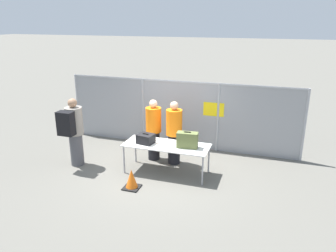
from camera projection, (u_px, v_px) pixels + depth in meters
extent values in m
plane|color=#605E56|center=(159.00, 170.00, 8.51)|extent=(120.00, 120.00, 0.00)
cylinder|color=#9EA0A5|center=(78.00, 105.00, 10.87)|extent=(0.07, 0.07, 2.03)
cylinder|color=#9EA0A5|center=(143.00, 111.00, 10.17)|extent=(0.07, 0.07, 2.03)
cylinder|color=#9EA0A5|center=(218.00, 118.00, 9.47)|extent=(0.07, 0.07, 2.03)
cylinder|color=#9EA0A5|center=(305.00, 126.00, 8.77)|extent=(0.07, 0.07, 2.03)
cube|color=gray|center=(179.00, 114.00, 9.82)|extent=(7.02, 0.01, 2.03)
cube|color=#9EA0A5|center=(179.00, 82.00, 9.51)|extent=(7.02, 0.04, 0.04)
cube|color=yellow|center=(214.00, 109.00, 9.42)|extent=(0.60, 0.01, 0.40)
cube|color=silver|center=(166.00, 145.00, 8.15)|extent=(2.14, 0.84, 0.02)
cylinder|color=#99999E|center=(124.00, 160.00, 8.25)|extent=(0.04, 0.04, 0.74)
cylinder|color=#99999E|center=(202.00, 171.00, 7.64)|extent=(0.04, 0.04, 0.74)
cylinder|color=#99999E|center=(136.00, 149.00, 8.90)|extent=(0.04, 0.04, 0.74)
cylinder|color=#99999E|center=(209.00, 159.00, 8.29)|extent=(0.04, 0.04, 0.74)
cube|color=black|center=(146.00, 139.00, 8.21)|extent=(0.45, 0.40, 0.24)
cube|color=black|center=(146.00, 134.00, 8.17)|extent=(0.16, 0.05, 0.02)
cube|color=#566033|center=(187.00, 140.00, 7.92)|extent=(0.53, 0.28, 0.38)
cube|color=black|center=(188.00, 132.00, 7.86)|extent=(0.16, 0.04, 0.02)
cylinder|color=#4C4C51|center=(77.00, 149.00, 8.72)|extent=(0.34, 0.34, 0.87)
cylinder|color=gray|center=(74.00, 121.00, 8.47)|extent=(0.45, 0.45, 0.72)
sphere|color=#A57A5B|center=(72.00, 103.00, 8.32)|extent=(0.24, 0.24, 0.24)
cube|color=black|center=(66.00, 124.00, 8.15)|extent=(0.41, 0.25, 0.61)
cylinder|color=black|center=(174.00, 149.00, 8.83)|extent=(0.32, 0.32, 0.82)
cylinder|color=orange|center=(174.00, 122.00, 8.59)|extent=(0.43, 0.43, 0.68)
sphere|color=tan|center=(174.00, 106.00, 8.45)|extent=(0.22, 0.22, 0.22)
cylinder|color=black|center=(154.00, 145.00, 9.08)|extent=(0.32, 0.32, 0.81)
cylinder|color=orange|center=(153.00, 120.00, 8.85)|extent=(0.42, 0.42, 0.67)
sphere|color=beige|center=(153.00, 104.00, 8.71)|extent=(0.22, 0.22, 0.22)
cube|color=#4C6B47|center=(217.00, 120.00, 11.18)|extent=(2.72, 1.22, 0.58)
sphere|color=black|center=(199.00, 129.00, 10.77)|extent=(0.61, 0.61, 0.61)
sphere|color=black|center=(208.00, 117.00, 11.98)|extent=(0.61, 0.61, 0.61)
cylinder|color=#59595B|center=(167.00, 121.00, 11.81)|extent=(0.95, 0.06, 0.06)
cube|color=black|center=(132.00, 187.00, 7.62)|extent=(0.37, 0.37, 0.03)
cone|color=orange|center=(132.00, 179.00, 7.55)|extent=(0.30, 0.30, 0.47)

